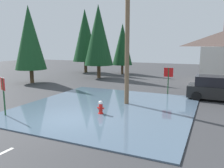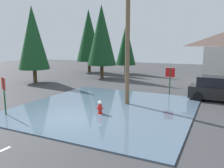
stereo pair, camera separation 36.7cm
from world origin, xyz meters
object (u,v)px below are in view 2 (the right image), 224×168
at_px(fire_hydrant, 100,108).
at_px(utility_pole, 128,37).
at_px(pine_tree_mid_left, 102,35).
at_px(pine_tree_short_left, 33,38).
at_px(pine_tree_tall_left, 89,36).
at_px(stop_sign_near, 4,88).
at_px(pine_tree_far_center, 126,44).
at_px(parked_car, 220,89).
at_px(stop_sign_far, 170,76).

height_order(fire_hydrant, utility_pole, utility_pole).
relative_size(pine_tree_mid_left, pine_tree_short_left, 1.09).
bearing_deg(pine_tree_tall_left, stop_sign_near, -71.41).
distance_m(pine_tree_tall_left, pine_tree_far_center, 5.56).
bearing_deg(pine_tree_tall_left, parked_car, -32.15).
height_order(fire_hydrant, parked_car, parked_car).
bearing_deg(parked_car, stop_sign_far, 174.42).
bearing_deg(pine_tree_far_center, utility_pole, -67.38).
xyz_separation_m(pine_tree_short_left, pine_tree_far_center, (5.65, 10.97, -0.61)).
relative_size(stop_sign_far, pine_tree_mid_left, 0.25).
distance_m(stop_sign_near, pine_tree_far_center, 20.43).
bearing_deg(pine_tree_mid_left, parked_car, -26.94).
bearing_deg(stop_sign_near, pine_tree_short_left, 126.49).
relative_size(fire_hydrant, stop_sign_far, 0.37).
xyz_separation_m(stop_sign_near, parked_car, (10.54, 8.85, -0.71)).
bearing_deg(stop_sign_near, parked_car, 40.00).
bearing_deg(pine_tree_mid_left, pine_tree_short_left, -127.12).
height_order(fire_hydrant, pine_tree_short_left, pine_tree_short_left).
xyz_separation_m(stop_sign_far, pine_tree_short_left, (-13.86, 0.09, 3.03)).
relative_size(fire_hydrant, pine_tree_short_left, 0.10).
height_order(stop_sign_near, pine_tree_mid_left, pine_tree_mid_left).
distance_m(stop_sign_near, pine_tree_mid_left, 15.90).
height_order(parked_car, pine_tree_mid_left, pine_tree_mid_left).
height_order(parked_car, pine_tree_tall_left, pine_tree_tall_left).
relative_size(pine_tree_short_left, pine_tree_far_center, 1.16).
xyz_separation_m(stop_sign_near, stop_sign_far, (6.99, 9.19, 0.01)).
distance_m(fire_hydrant, parked_car, 8.81).
bearing_deg(fire_hydrant, pine_tree_mid_left, 117.84).
xyz_separation_m(parked_car, pine_tree_far_center, (-11.76, 11.40, 3.14)).
height_order(stop_sign_near, parked_car, stop_sign_near).
bearing_deg(utility_pole, stop_sign_near, -135.38).
bearing_deg(pine_tree_tall_left, fire_hydrant, -57.02).
bearing_deg(pine_tree_far_center, stop_sign_far, -53.40).
relative_size(fire_hydrant, pine_tree_far_center, 0.12).
xyz_separation_m(fire_hydrant, parked_car, (5.95, 6.48, 0.40)).
height_order(stop_sign_near, utility_pole, utility_pole).
relative_size(utility_pole, pine_tree_short_left, 1.07).
distance_m(fire_hydrant, stop_sign_far, 7.32).
relative_size(parked_car, pine_tree_mid_left, 0.51).
distance_m(stop_sign_near, pine_tree_short_left, 11.94).
bearing_deg(utility_pole, fire_hydrant, -101.00).
xyz_separation_m(stop_sign_far, pine_tree_tall_left, (-13.60, 10.43, 3.65)).
bearing_deg(stop_sign_far, pine_tree_tall_left, 142.50).
distance_m(fire_hydrant, pine_tree_tall_left, 21.12).
distance_m(fire_hydrant, pine_tree_mid_left, 15.38).
bearing_deg(pine_tree_far_center, pine_tree_short_left, -117.23).
xyz_separation_m(utility_pole, pine_tree_mid_left, (-7.38, 10.31, 0.63)).
distance_m(utility_pole, pine_tree_tall_left, 18.72).
relative_size(parked_car, pine_tree_far_center, 0.64).
bearing_deg(pine_tree_short_left, stop_sign_near, -53.51).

